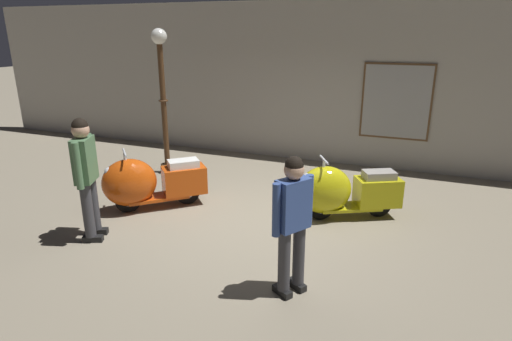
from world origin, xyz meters
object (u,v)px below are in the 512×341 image
Objects in this scene: scooter_1 at (341,191)px; lamppost at (163,93)px; visitor_1 at (86,171)px; scooter_0 at (147,183)px; visitor_0 at (293,217)px.

lamppost is at bearing -42.34° from scooter_1.
scooter_1 is 0.94× the size of visitor_1.
lamppost is at bearing -109.48° from scooter_0.
visitor_1 is (-3.00, 0.23, 0.08)m from visitor_0.
visitor_1 is (-0.11, -1.16, 0.54)m from scooter_0.
scooter_0 is at bearing -13.06° from scooter_1.
lamppost is (-0.77, 1.77, 1.18)m from scooter_0.
visitor_1 reaches higher than scooter_0.
scooter_0 is 0.94× the size of scooter_1.
scooter_0 reaches higher than scooter_1.
visitor_0 is at bearing 111.33° from scooter_0.
lamppost reaches higher than scooter_0.
visitor_0 reaches higher than scooter_1.
visitor_0 is 3.01m from visitor_1.
scooter_0 is 0.89× the size of visitor_1.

